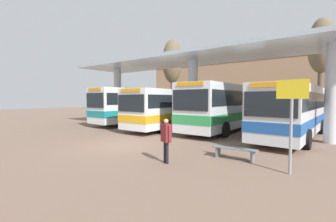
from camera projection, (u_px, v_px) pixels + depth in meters
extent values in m
plane|color=#755B4C|center=(123.00, 145.00, 11.57)|extent=(100.00, 100.00, 0.00)
cube|color=#9E7A5B|center=(262.00, 79.00, 32.97)|extent=(40.00, 0.50, 10.46)
cube|color=#332D2D|center=(263.00, 52.00, 32.74)|extent=(40.00, 0.58, 2.40)
cylinder|color=silver|center=(118.00, 96.00, 22.22)|extent=(0.71, 0.71, 5.32)
cylinder|color=silver|center=(193.00, 95.00, 17.10)|extent=(0.71, 0.71, 5.32)
cylinder|color=silver|center=(332.00, 94.00, 11.98)|extent=(0.71, 0.71, 5.32)
cube|color=#9EB2BC|center=(193.00, 58.00, 16.94)|extent=(22.18, 5.61, 0.24)
cube|color=white|center=(142.00, 105.00, 21.97)|extent=(2.98, 10.57, 2.97)
cube|color=black|center=(142.00, 99.00, 21.94)|extent=(3.00, 10.15, 0.95)
cube|color=teal|center=(142.00, 111.00, 22.01)|extent=(3.02, 10.61, 0.53)
cube|color=black|center=(95.00, 100.00, 17.88)|extent=(2.30, 0.17, 1.19)
cube|color=orange|center=(94.00, 89.00, 17.84)|extent=(1.75, 0.13, 0.22)
cylinder|color=black|center=(107.00, 119.00, 20.33)|extent=(0.33, 1.07, 1.05)
cylinder|color=black|center=(125.00, 121.00, 18.75)|extent=(0.33, 1.07, 1.05)
cylinder|color=black|center=(153.00, 115.00, 25.06)|extent=(0.33, 1.07, 1.05)
cylinder|color=black|center=(171.00, 117.00, 23.48)|extent=(0.33, 1.07, 1.05)
cube|color=white|center=(178.00, 107.00, 18.84)|extent=(2.57, 10.84, 2.77)
cube|color=black|center=(178.00, 101.00, 18.81)|extent=(2.61, 10.41, 0.89)
cube|color=orange|center=(178.00, 114.00, 18.87)|extent=(2.61, 10.88, 0.50)
cube|color=black|center=(131.00, 103.00, 14.43)|extent=(2.31, 0.07, 1.11)
cube|color=orange|center=(131.00, 90.00, 14.38)|extent=(1.76, 0.06, 0.22)
cylinder|color=black|center=(139.00, 124.00, 16.94)|extent=(0.29, 0.97, 0.97)
cylinder|color=black|center=(166.00, 126.00, 15.46)|extent=(0.29, 0.97, 0.97)
cylinder|color=black|center=(184.00, 118.00, 22.04)|extent=(0.29, 0.97, 0.97)
cylinder|color=black|center=(207.00, 120.00, 20.56)|extent=(0.29, 0.97, 0.97)
cube|color=silver|center=(227.00, 106.00, 17.34)|extent=(2.59, 11.09, 3.07)
cube|color=black|center=(227.00, 98.00, 17.31)|extent=(2.62, 10.65, 0.98)
cube|color=#2D934C|center=(227.00, 115.00, 17.38)|extent=(2.63, 11.13, 0.55)
cube|color=black|center=(190.00, 100.00, 12.87)|extent=(2.32, 0.07, 1.23)
cube|color=orange|center=(190.00, 84.00, 12.82)|extent=(1.77, 0.06, 0.22)
cylinder|color=black|center=(190.00, 126.00, 15.43)|extent=(0.29, 0.99, 0.99)
cylinder|color=black|center=(225.00, 129.00, 13.91)|extent=(0.29, 0.99, 0.99)
cylinder|color=black|center=(227.00, 119.00, 20.60)|extent=(0.29, 0.99, 0.99)
cylinder|color=black|center=(255.00, 121.00, 19.09)|extent=(0.29, 0.99, 0.99)
cube|color=silver|center=(293.00, 109.00, 13.80)|extent=(2.92, 10.46, 2.85)
cube|color=black|center=(294.00, 101.00, 13.77)|extent=(2.93, 10.04, 0.91)
cube|color=#1E519E|center=(293.00, 120.00, 13.84)|extent=(2.96, 10.50, 0.51)
cube|color=black|center=(269.00, 104.00, 9.77)|extent=(2.22, 0.17, 1.14)
cube|color=orange|center=(270.00, 84.00, 9.72)|extent=(1.69, 0.13, 0.22)
cylinder|color=black|center=(256.00, 134.00, 12.16)|extent=(0.33, 0.97, 0.96)
cylinder|color=black|center=(307.00, 139.00, 10.64)|extent=(0.33, 0.97, 0.96)
cylinder|color=black|center=(283.00, 124.00, 16.83)|extent=(0.33, 0.97, 0.96)
cylinder|color=black|center=(321.00, 127.00, 15.30)|extent=(0.33, 0.97, 0.96)
cube|color=slate|center=(235.00, 148.00, 8.87)|extent=(1.74, 0.44, 0.04)
cube|color=slate|center=(218.00, 152.00, 9.30)|extent=(0.07, 0.37, 0.42)
cube|color=slate|center=(252.00, 157.00, 8.47)|extent=(0.07, 0.37, 0.42)
cylinder|color=gray|center=(291.00, 137.00, 7.08)|extent=(0.09, 0.09, 2.40)
cube|color=gold|center=(292.00, 89.00, 7.00)|extent=(0.90, 0.06, 0.60)
cylinder|color=black|center=(165.00, 152.00, 8.41)|extent=(0.16, 0.16, 0.81)
cylinder|color=black|center=(167.00, 153.00, 8.27)|extent=(0.16, 0.16, 0.81)
cube|color=maroon|center=(166.00, 133.00, 8.30)|extent=(0.50, 0.40, 0.67)
sphere|color=tan|center=(166.00, 121.00, 8.28)|extent=(0.18, 0.18, 0.18)
cylinder|color=maroon|center=(163.00, 132.00, 8.53)|extent=(0.12, 0.12, 0.57)
cylinder|color=maroon|center=(169.00, 134.00, 8.07)|extent=(0.12, 0.12, 0.57)
cylinder|color=brown|center=(172.00, 95.00, 30.53)|extent=(0.44, 0.44, 5.82)
ellipsoid|color=brown|center=(172.00, 61.00, 30.28)|extent=(2.66, 2.66, 5.86)
cylinder|color=brown|center=(320.00, 93.00, 20.84)|extent=(0.44, 0.44, 5.90)
ellipsoid|color=brown|center=(322.00, 45.00, 20.60)|extent=(2.29, 2.29, 5.05)
cylinder|color=black|center=(332.00, 117.00, 25.28)|extent=(0.69, 0.27, 0.68)
cylinder|color=black|center=(333.00, 118.00, 23.79)|extent=(0.69, 0.27, 0.68)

